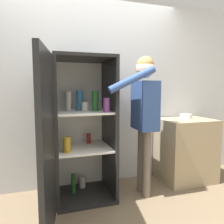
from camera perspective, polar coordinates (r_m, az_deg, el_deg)
The scene contains 6 objects.
ground_plane at distance 2.43m, azimuth -0.09°, elevation -26.70°, with size 12.00×12.00×0.00m, color #7A664C.
wall_back at distance 2.99m, azimuth -5.83°, elevation 5.29°, with size 7.00×0.06×2.55m.
refrigerator at distance 2.53m, azimuth -9.38°, elevation -4.81°, with size 0.85×1.33×1.68m.
person at distance 2.67m, azimuth 8.38°, elevation 1.40°, with size 0.64×0.52×1.70m.
counter at distance 3.35m, azimuth 18.67°, elevation -9.30°, with size 0.73×0.57×0.89m.
bowl at distance 3.39m, azimuth 18.72°, elevation -1.01°, with size 0.17×0.17×0.06m.
Camera 1 is at (-0.62, -1.95, 1.32)m, focal length 35.00 mm.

